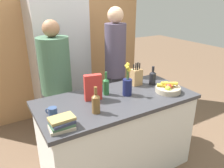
{
  "coord_description": "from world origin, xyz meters",
  "views": [
    {
      "loc": [
        -1.08,
        -1.73,
        1.85
      ],
      "look_at": [
        0.0,
        0.1,
        1.01
      ],
      "focal_mm": 35.0,
      "sensor_mm": 36.0,
      "label": 1
    }
  ],
  "objects": [
    {
      "name": "flower_vase",
      "position": [
        0.13,
        0.01,
        1.0
      ],
      "size": [
        0.1,
        0.1,
        0.35
      ],
      "color": "#191E4C",
      "rests_on": "kitchen_island"
    },
    {
      "name": "kitchen_island",
      "position": [
        0.0,
        0.0,
        0.44
      ],
      "size": [
        1.64,
        0.78,
        0.89
      ],
      "color": "silver",
      "rests_on": "ground_plane"
    },
    {
      "name": "cereal_box",
      "position": [
        -0.23,
        0.09,
        1.02
      ],
      "size": [
        0.18,
        0.09,
        0.26
      ],
      "color": "red",
      "rests_on": "kitchen_island"
    },
    {
      "name": "back_wall_wood",
      "position": [
        0.0,
        1.7,
        1.3
      ],
      "size": [
        2.84,
        0.12,
        2.6
      ],
      "color": "#AD7A4C",
      "rests_on": "ground_plane"
    },
    {
      "name": "ground_plane",
      "position": [
        0.0,
        0.0,
        0.0
      ],
      "size": [
        14.0,
        14.0,
        0.0
      ],
      "primitive_type": "plane",
      "color": "brown"
    },
    {
      "name": "person_in_blue",
      "position": [
        0.41,
        0.7,
        1.01
      ],
      "size": [
        0.28,
        0.28,
        1.75
      ],
      "rotation": [
        0.0,
        0.0,
        0.12
      ],
      "color": "#383842",
      "rests_on": "ground_plane"
    },
    {
      "name": "fruit_bowl",
      "position": [
        0.57,
        -0.15,
        0.93
      ],
      "size": [
        0.27,
        0.27,
        0.11
      ],
      "color": "tan",
      "rests_on": "kitchen_island"
    },
    {
      "name": "coffee_mug",
      "position": [
        -0.68,
        -0.03,
        0.93
      ],
      "size": [
        0.09,
        0.09,
        0.08
      ],
      "color": "#334770",
      "rests_on": "kitchen_island"
    },
    {
      "name": "bottle_oil",
      "position": [
        -0.32,
        -0.17,
        0.98
      ],
      "size": [
        0.08,
        0.08,
        0.25
      ],
      "color": "brown",
      "rests_on": "kitchen_island"
    },
    {
      "name": "refrigerator",
      "position": [
        -0.17,
        1.34,
        0.94
      ],
      "size": [
        0.75,
        0.62,
        1.87
      ],
      "color": "#B7B7BC",
      "rests_on": "ground_plane"
    },
    {
      "name": "knife_block",
      "position": [
        0.39,
        0.2,
        0.99
      ],
      "size": [
        0.12,
        0.1,
        0.27
      ],
      "color": "tan",
      "rests_on": "kitchen_island"
    },
    {
      "name": "bottle_wine",
      "position": [
        0.56,
        0.11,
        0.97
      ],
      "size": [
        0.08,
        0.08,
        0.22
      ],
      "color": "black",
      "rests_on": "kitchen_island"
    },
    {
      "name": "book_stack",
      "position": [
        -0.67,
        -0.26,
        0.93
      ],
      "size": [
        0.21,
        0.16,
        0.1
      ],
      "color": "#B7A88E",
      "rests_on": "kitchen_island"
    },
    {
      "name": "bottle_vinegar",
      "position": [
        -0.05,
        0.13,
        0.99
      ],
      "size": [
        0.07,
        0.07,
        0.25
      ],
      "color": "#286633",
      "rests_on": "kitchen_island"
    },
    {
      "name": "person_at_sink",
      "position": [
        -0.42,
        0.69,
        0.91
      ],
      "size": [
        0.36,
        0.36,
        1.63
      ],
      "rotation": [
        0.0,
        0.0,
        0.01
      ],
      "color": "#383842",
      "rests_on": "ground_plane"
    }
  ]
}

